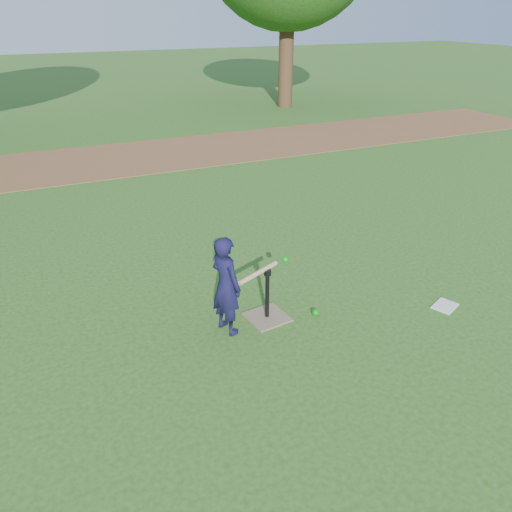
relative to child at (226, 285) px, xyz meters
name	(u,v)px	position (x,y,z in m)	size (l,w,h in m)	color
ground	(267,323)	(0.45, -0.07, -0.56)	(80.00, 80.00, 0.00)	#285116
dirt_strip	(128,158)	(0.45, 7.43, -0.55)	(24.00, 3.00, 0.01)	brown
child	(226,285)	(0.00, 0.00, 0.00)	(0.41, 0.27, 1.11)	black
wiffle_ball_ground	(315,313)	(1.02, -0.16, -0.52)	(0.08, 0.08, 0.08)	#0C8B0F
clipboard	(445,306)	(2.51, -0.63, -0.55)	(0.30, 0.23, 0.01)	silver
batting_tee	(267,310)	(0.50, 0.03, -0.45)	(0.48, 0.48, 0.61)	#79654C
swing_action	(262,271)	(0.42, 0.02, 0.07)	(0.74, 0.30, 0.12)	tan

